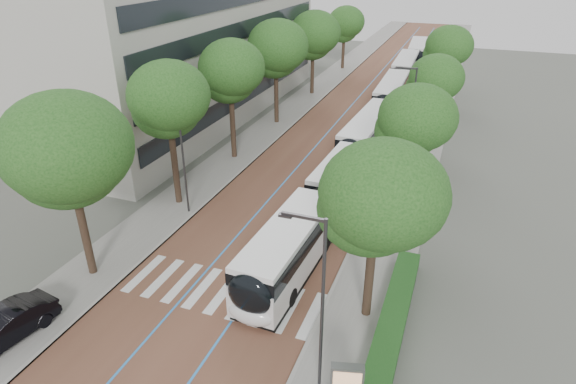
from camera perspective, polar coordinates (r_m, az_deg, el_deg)
name	(u,v)px	position (r m, az deg, el deg)	size (l,w,h in m)	color
ground	(211,304)	(25.87, -9.13, -12.95)	(160.00, 160.00, 0.00)	#51544C
road	(371,100)	(60.18, 9.77, 10.74)	(11.00, 140.00, 0.02)	brown
sidewalk_left	(312,93)	(61.93, 2.84, 11.60)	(4.00, 140.00, 0.12)	gray
sidewalk_right	(434,106)	(59.30, 16.97, 9.77)	(4.00, 140.00, 0.12)	gray
kerb_left	(326,95)	(61.40, 4.56, 11.41)	(0.20, 140.00, 0.14)	gray
kerb_right	(418,104)	(59.43, 15.13, 10.04)	(0.20, 140.00, 0.14)	gray
zebra_crossing	(223,293)	(26.44, -7.69, -11.75)	(10.55, 3.60, 0.01)	silver
lane_line_left	(358,98)	(60.48, 8.26, 10.94)	(0.12, 126.00, 0.01)	#2A7FD4
lane_line_right	(384,101)	(59.91, 11.29, 10.55)	(0.12, 126.00, 0.01)	#2A7FD4
office_building	(172,47)	(54.87, -13.64, 16.35)	(18.11, 40.00, 14.00)	#ADABA0
hedge	(387,341)	(23.29, 11.71, -16.94)	(1.20, 14.00, 0.80)	#1A4819
streetlight_near	(318,293)	(18.57, 3.61, -11.91)	(1.82, 0.20, 8.00)	#323235
streetlight_far	(410,108)	(40.80, 14.27, 9.58)	(1.82, 0.20, 8.00)	#323235
lamp_post_left	(183,158)	(32.43, -12.33, 3.97)	(0.14, 0.14, 8.00)	#323235
trees_left	(257,64)	(45.25, -3.65, 14.93)	(6.46, 60.89, 9.95)	black
trees_right	(425,98)	(39.86, 15.89, 10.65)	(5.68, 47.60, 8.80)	black
lead_bus	(312,218)	(29.58, 2.91, -3.15)	(3.30, 18.49, 3.20)	black
bus_queued_0	(367,135)	(43.57, 9.36, 6.71)	(3.12, 12.50, 3.20)	silver
bus_queued_1	(391,95)	(56.40, 12.08, 11.15)	(2.82, 12.46, 3.20)	silver
bus_queued_2	(405,69)	(69.58, 13.66, 13.95)	(2.90, 12.47, 3.20)	silver
bus_queued_3	(417,53)	(81.58, 15.08, 15.63)	(3.28, 12.53, 3.20)	silver
parked_car	(5,327)	(26.42, -30.54, -13.57)	(1.65, 4.73, 1.56)	black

